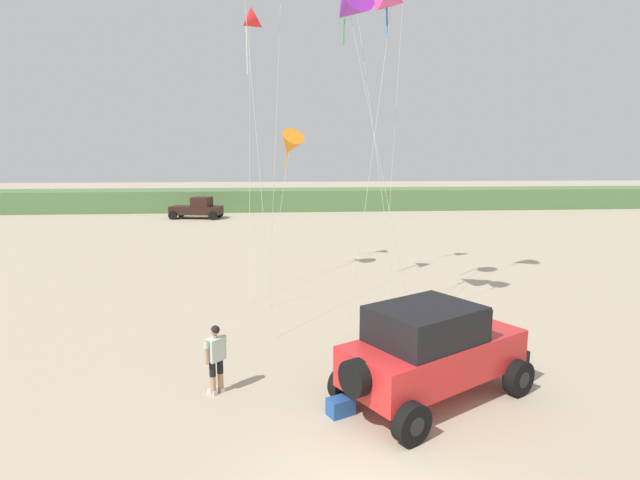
% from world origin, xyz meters
% --- Properties ---
extents(dune_ridge, '(90.00, 6.44, 2.17)m').
position_xyz_m(dune_ridge, '(1.04, 46.30, 1.09)').
color(dune_ridge, '#567A47').
rests_on(dune_ridge, ground_plane).
extents(jeep, '(4.98, 4.21, 2.26)m').
position_xyz_m(jeep, '(1.95, 3.00, 1.20)').
color(jeep, red).
rests_on(jeep, ground_plane).
extents(person_watching, '(0.48, 0.47, 1.67)m').
position_xyz_m(person_watching, '(-3.00, 3.74, 0.94)').
color(person_watching, tan).
rests_on(person_watching, ground_plane).
extents(cooler_box, '(0.66, 0.56, 0.38)m').
position_xyz_m(cooler_box, '(-0.21, 2.48, 0.19)').
color(cooler_box, '#23519E').
rests_on(cooler_box, ground_plane).
extents(distant_pickup, '(4.86, 3.12, 1.98)m').
position_xyz_m(distant_pickup, '(-8.73, 38.65, 0.94)').
color(distant_pickup, black).
rests_on(distant_pickup, ground_plane).
extents(kite_purple_stunt, '(1.75, 3.26, 6.87)m').
position_xyz_m(kite_purple_stunt, '(-0.86, 15.74, 6.08)').
color(kite_purple_stunt, orange).
rests_on(kite_purple_stunt, ground_plane).
extents(kite_yellow_diamond, '(1.13, 5.14, 12.03)m').
position_xyz_m(kite_yellow_diamond, '(-2.57, 15.53, 11.34)').
color(kite_yellow_diamond, red).
rests_on(kite_yellow_diamond, ground_plane).
extents(kite_green_box, '(2.78, 2.52, 10.95)m').
position_xyz_m(kite_green_box, '(0.79, 8.74, 10.12)').
color(kite_green_box, purple).
rests_on(kite_green_box, ground_plane).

